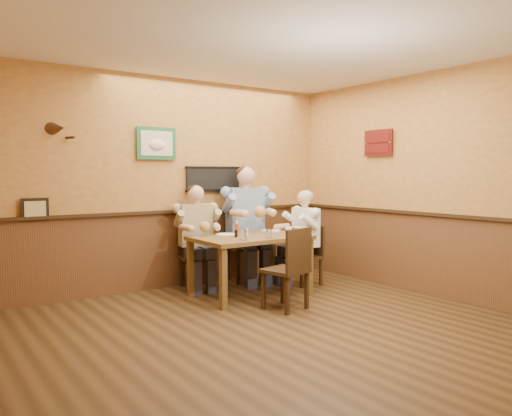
# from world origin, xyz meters

# --- Properties ---
(room) EXTENTS (5.02, 5.03, 2.81)m
(room) POSITION_xyz_m (0.13, 0.17, 1.69)
(room) COLOR #34220F
(room) RESTS_ON ground
(dining_table) EXTENTS (1.40, 0.90, 0.75)m
(dining_table) POSITION_xyz_m (0.61, 1.47, 0.66)
(dining_table) COLOR brown
(dining_table) RESTS_ON ground
(chair_back_left) EXTENTS (0.48, 0.48, 0.86)m
(chair_back_left) POSITION_xyz_m (0.23, 2.22, 0.43)
(chair_back_left) COLOR #342310
(chair_back_left) RESTS_ON ground
(chair_back_right) EXTENTS (0.55, 0.55, 1.02)m
(chair_back_right) POSITION_xyz_m (1.01, 2.19, 0.51)
(chair_back_right) COLOR #342310
(chair_back_right) RESTS_ON ground
(chair_right_end) EXTENTS (0.43, 0.43, 0.82)m
(chair_right_end) POSITION_xyz_m (1.56, 1.52, 0.41)
(chair_right_end) COLOR #342310
(chair_right_end) RESTS_ON ground
(chair_near_side) EXTENTS (0.51, 0.51, 0.93)m
(chair_near_side) POSITION_xyz_m (0.56, 0.71, 0.46)
(chair_near_side) COLOR #342310
(chair_near_side) RESTS_ON ground
(diner_tan_shirt) EXTENTS (0.68, 0.68, 1.24)m
(diner_tan_shirt) POSITION_xyz_m (0.23, 2.22, 0.62)
(diner_tan_shirt) COLOR tan
(diner_tan_shirt) RESTS_ON ground
(diner_blue_polo) EXTENTS (0.79, 0.79, 1.46)m
(diner_blue_polo) POSITION_xyz_m (1.01, 2.19, 0.73)
(diner_blue_polo) COLOR #7992B6
(diner_blue_polo) RESTS_ON ground
(diner_white_elder) EXTENTS (0.61, 0.61, 1.16)m
(diner_white_elder) POSITION_xyz_m (1.56, 1.52, 0.58)
(diner_white_elder) COLOR white
(diner_white_elder) RESTS_ON ground
(water_glass_left) EXTENTS (0.10, 0.10, 0.12)m
(water_glass_left) POSITION_xyz_m (0.32, 1.19, 0.81)
(water_glass_left) COLOR white
(water_glass_left) RESTS_ON dining_table
(water_glass_mid) EXTENTS (0.09, 0.09, 0.11)m
(water_glass_mid) POSITION_xyz_m (0.67, 1.17, 0.80)
(water_glass_mid) COLOR white
(water_glass_mid) RESTS_ON dining_table
(cola_tumbler) EXTENTS (0.08, 0.08, 0.10)m
(cola_tumbler) POSITION_xyz_m (1.07, 1.17, 0.80)
(cola_tumbler) COLOR black
(cola_tumbler) RESTS_ON dining_table
(hot_sauce_bottle) EXTENTS (0.06, 0.06, 0.18)m
(hot_sauce_bottle) POSITION_xyz_m (0.43, 1.51, 0.84)
(hot_sauce_bottle) COLOR #BC3614
(hot_sauce_bottle) RESTS_ON dining_table
(salt_shaker) EXTENTS (0.04, 0.04, 0.09)m
(salt_shaker) POSITION_xyz_m (0.56, 1.48, 0.79)
(salt_shaker) COLOR white
(salt_shaker) RESTS_ON dining_table
(pepper_shaker) EXTENTS (0.04, 0.04, 0.09)m
(pepper_shaker) POSITION_xyz_m (0.39, 1.46, 0.79)
(pepper_shaker) COLOR black
(pepper_shaker) RESTS_ON dining_table
(plate_far_left) EXTENTS (0.30, 0.30, 0.02)m
(plate_far_left) POSITION_xyz_m (0.39, 1.72, 0.76)
(plate_far_left) COLOR white
(plate_far_left) RESTS_ON dining_table
(plate_far_right) EXTENTS (0.33, 0.33, 0.02)m
(plate_far_right) POSITION_xyz_m (1.12, 1.72, 0.76)
(plate_far_right) COLOR white
(plate_far_right) RESTS_ON dining_table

